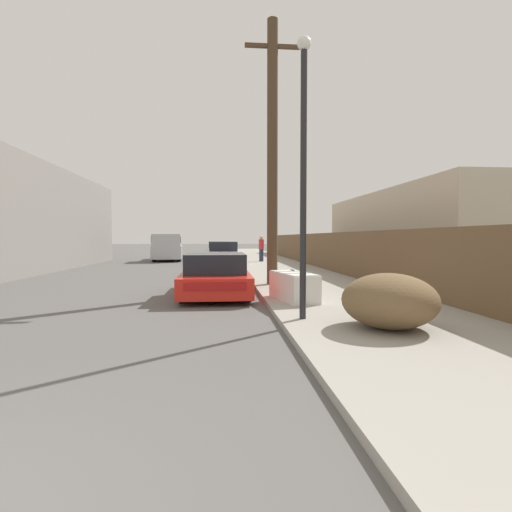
{
  "coord_description": "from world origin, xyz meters",
  "views": [
    {
      "loc": [
        2.09,
        -1.79,
        1.64
      ],
      "look_at": [
        3.25,
        10.91,
        1.06
      ],
      "focal_mm": 28.0,
      "sensor_mm": 36.0,
      "label": 1
    }
  ],
  "objects_px": {
    "parked_sports_car_red": "(216,276)",
    "discarded_fridge": "(293,286)",
    "car_parked_far": "(219,250)",
    "pickup_truck": "(167,248)",
    "pedestrian": "(261,248)",
    "street_lamp": "(304,159)",
    "utility_pole": "(272,151)",
    "brush_pile": "(389,301)",
    "car_parked_mid": "(223,254)"
  },
  "relations": [
    {
      "from": "pickup_truck",
      "to": "street_lamp",
      "type": "xyz_separation_m",
      "value": [
        5.31,
        -21.85,
        2.17
      ]
    },
    {
      "from": "car_parked_mid",
      "to": "utility_pole",
      "type": "bearing_deg",
      "value": -81.94
    },
    {
      "from": "car_parked_mid",
      "to": "brush_pile",
      "type": "relative_size",
      "value": 2.47
    },
    {
      "from": "street_lamp",
      "to": "pickup_truck",
      "type": "bearing_deg",
      "value": 103.67
    },
    {
      "from": "pickup_truck",
      "to": "brush_pile",
      "type": "height_order",
      "value": "pickup_truck"
    },
    {
      "from": "car_parked_mid",
      "to": "utility_pole",
      "type": "distance_m",
      "value": 11.92
    },
    {
      "from": "car_parked_mid",
      "to": "pedestrian",
      "type": "bearing_deg",
      "value": 32.14
    },
    {
      "from": "car_parked_mid",
      "to": "pickup_truck",
      "type": "relative_size",
      "value": 0.7
    },
    {
      "from": "brush_pile",
      "to": "discarded_fridge",
      "type": "bearing_deg",
      "value": 108.48
    },
    {
      "from": "car_parked_far",
      "to": "pedestrian",
      "type": "distance_m",
      "value": 8.13
    },
    {
      "from": "parked_sports_car_red",
      "to": "car_parked_far",
      "type": "distance_m",
      "value": 22.01
    },
    {
      "from": "parked_sports_car_red",
      "to": "pedestrian",
      "type": "distance_m",
      "value": 14.64
    },
    {
      "from": "brush_pile",
      "to": "car_parked_far",
      "type": "bearing_deg",
      "value": 96.15
    },
    {
      "from": "brush_pile",
      "to": "pedestrian",
      "type": "bearing_deg",
      "value": 90.45
    },
    {
      "from": "brush_pile",
      "to": "car_parked_mid",
      "type": "bearing_deg",
      "value": 98.39
    },
    {
      "from": "pickup_truck",
      "to": "utility_pole",
      "type": "distance_m",
      "value": 17.41
    },
    {
      "from": "discarded_fridge",
      "to": "brush_pile",
      "type": "height_order",
      "value": "brush_pile"
    },
    {
      "from": "discarded_fridge",
      "to": "car_parked_mid",
      "type": "height_order",
      "value": "car_parked_mid"
    },
    {
      "from": "parked_sports_car_red",
      "to": "pedestrian",
      "type": "xyz_separation_m",
      "value": [
        2.81,
        14.36,
        0.42
      ]
    },
    {
      "from": "car_parked_far",
      "to": "pickup_truck",
      "type": "relative_size",
      "value": 0.73
    },
    {
      "from": "discarded_fridge",
      "to": "utility_pole",
      "type": "xyz_separation_m",
      "value": [
        -0.07,
        3.46,
        4.03
      ]
    },
    {
      "from": "car_parked_far",
      "to": "pedestrian",
      "type": "bearing_deg",
      "value": -68.11
    },
    {
      "from": "parked_sports_car_red",
      "to": "discarded_fridge",
      "type": "bearing_deg",
      "value": -43.58
    },
    {
      "from": "car_parked_mid",
      "to": "car_parked_far",
      "type": "xyz_separation_m",
      "value": [
        -0.28,
        9.17,
        -0.03
      ]
    },
    {
      "from": "pickup_truck",
      "to": "brush_pile",
      "type": "relative_size",
      "value": 3.54
    },
    {
      "from": "pickup_truck",
      "to": "utility_pole",
      "type": "height_order",
      "value": "utility_pole"
    },
    {
      "from": "pedestrian",
      "to": "parked_sports_car_red",
      "type": "bearing_deg",
      "value": -101.08
    },
    {
      "from": "car_parked_mid",
      "to": "car_parked_far",
      "type": "relative_size",
      "value": 0.96
    },
    {
      "from": "street_lamp",
      "to": "discarded_fridge",
      "type": "bearing_deg",
      "value": 83.84
    },
    {
      "from": "car_parked_far",
      "to": "street_lamp",
      "type": "relative_size",
      "value": 0.81
    },
    {
      "from": "brush_pile",
      "to": "pedestrian",
      "type": "xyz_separation_m",
      "value": [
        -0.15,
        19.32,
        0.39
      ]
    },
    {
      "from": "street_lamp",
      "to": "parked_sports_car_red",
      "type": "bearing_deg",
      "value": 112.4
    },
    {
      "from": "car_parked_mid",
      "to": "pickup_truck",
      "type": "bearing_deg",
      "value": 129.19
    },
    {
      "from": "pickup_truck",
      "to": "discarded_fridge",
      "type": "bearing_deg",
      "value": 100.95
    },
    {
      "from": "utility_pole",
      "to": "brush_pile",
      "type": "distance_m",
      "value": 7.75
    },
    {
      "from": "parked_sports_car_red",
      "to": "street_lamp",
      "type": "xyz_separation_m",
      "value": [
        1.67,
        -4.06,
        2.56
      ]
    },
    {
      "from": "parked_sports_car_red",
      "to": "pickup_truck",
      "type": "height_order",
      "value": "pickup_truck"
    },
    {
      "from": "brush_pile",
      "to": "pedestrian",
      "type": "height_order",
      "value": "pedestrian"
    },
    {
      "from": "street_lamp",
      "to": "pedestrian",
      "type": "distance_m",
      "value": 18.58
    },
    {
      "from": "utility_pole",
      "to": "pedestrian",
      "type": "bearing_deg",
      "value": 85.65
    },
    {
      "from": "discarded_fridge",
      "to": "pickup_truck",
      "type": "bearing_deg",
      "value": 94.38
    },
    {
      "from": "car_parked_mid",
      "to": "street_lamp",
      "type": "relative_size",
      "value": 0.78
    },
    {
      "from": "discarded_fridge",
      "to": "brush_pile",
      "type": "xyz_separation_m",
      "value": [
        1.05,
        -3.15,
        0.13
      ]
    },
    {
      "from": "parked_sports_car_red",
      "to": "brush_pile",
      "type": "height_order",
      "value": "parked_sports_car_red"
    },
    {
      "from": "brush_pile",
      "to": "pickup_truck",
      "type": "bearing_deg",
      "value": 106.2
    },
    {
      "from": "parked_sports_car_red",
      "to": "pedestrian",
      "type": "relative_size",
      "value": 2.59
    },
    {
      "from": "parked_sports_car_red",
      "to": "pickup_truck",
      "type": "xyz_separation_m",
      "value": [
        -3.64,
        17.79,
        0.39
      ]
    },
    {
      "from": "utility_pole",
      "to": "pedestrian",
      "type": "xyz_separation_m",
      "value": [
        0.97,
        12.72,
        -3.51
      ]
    },
    {
      "from": "car_parked_far",
      "to": "pickup_truck",
      "type": "distance_m",
      "value": 5.62
    },
    {
      "from": "parked_sports_car_red",
      "to": "brush_pile",
      "type": "distance_m",
      "value": 5.78
    }
  ]
}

